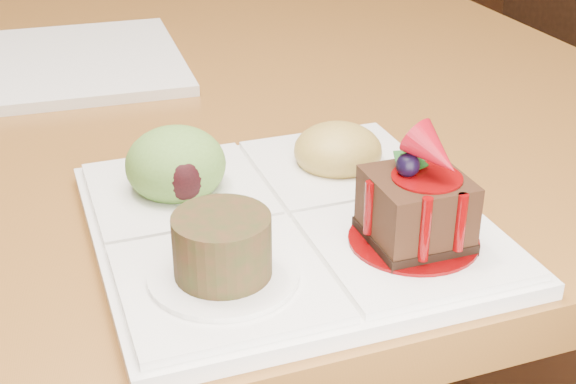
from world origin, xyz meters
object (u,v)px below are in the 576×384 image
object	(u,v)px
chair_right	(527,55)
second_plate	(60,63)
sampler_plate	(283,205)
dining_table	(125,41)

from	to	relation	value
chair_right	second_plate	bearing A→B (deg)	112.36
chair_right	sampler_plate	distance (m)	1.36
sampler_plate	second_plate	xyz separation A→B (m)	(-0.12, 0.45, -0.02)
chair_right	dining_table	bearing A→B (deg)	99.11
dining_table	chair_right	bearing A→B (deg)	12.78
chair_right	second_plate	size ratio (longest dim) A/B	3.14
dining_table	chair_right	world-z (taller)	chair_right
dining_table	sampler_plate	world-z (taller)	sampler_plate
sampler_plate	second_plate	distance (m)	0.46
chair_right	sampler_plate	bearing A→B (deg)	132.28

